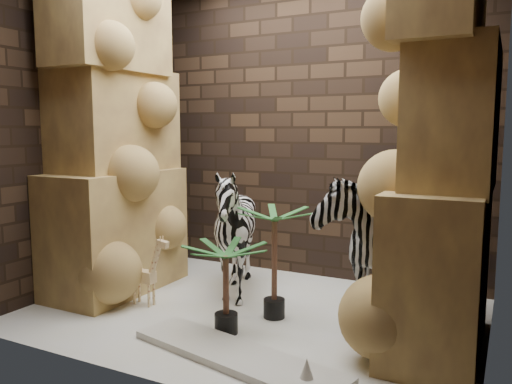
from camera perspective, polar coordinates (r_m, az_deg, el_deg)
The scene contains 13 objects.
floor at distance 4.22m, azimuth -0.61°, elevation -13.46°, with size 3.50×3.50×0.00m, color beige.
wall_back at distance 5.09m, azimuth 5.95°, elevation 7.25°, with size 3.50×3.50×0.00m, color #342418.
wall_front at distance 2.90m, azimuth -12.24°, elevation 7.30°, with size 3.50×3.50×0.00m, color #342418.
wall_left at distance 5.01m, azimuth -18.80°, elevation 6.92°, with size 3.00×3.00×0.00m, color #342418.
wall_right at distance 3.50m, azimuth 25.82°, elevation 6.69°, with size 3.00×3.00×0.00m, color #342418.
rock_pillar_left at distance 4.77m, azimuth -15.84°, elevation 7.04°, with size 0.68×1.30×3.00m, color tan, non-canonical shape.
rock_pillar_right at distance 3.53m, azimuth 20.42°, elevation 6.95°, with size 0.58×1.25×3.00m, color tan, non-canonical shape.
zebra_right at distance 4.12m, azimuth 11.66°, elevation -4.15°, with size 0.63×1.16×1.38m, color white.
zebra_left at distance 4.44m, azimuth -2.43°, elevation -5.35°, with size 0.94×1.16×1.05m, color white.
giraffe_toy at distance 4.42m, azimuth -12.57°, elevation -8.39°, with size 0.32×0.11×0.63m, color #EECC8E, non-canonical shape.
palm_front at distance 4.00m, azimuth 2.08°, elevation -7.96°, with size 0.36×0.36×0.89m, color #1E521E, non-canonical shape.
palm_back at distance 3.73m, azimuth -3.40°, elevation -10.76°, with size 0.36×0.36×0.68m, color #1E521E, non-canonical shape.
surfboard at distance 3.44m, azimuth -2.29°, elevation -17.93°, with size 1.56×0.38×0.05m, color beige.
Camera 1 is at (1.83, -3.50, 1.48)m, focal length 35.54 mm.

